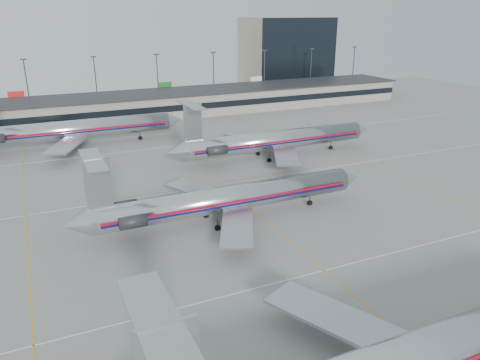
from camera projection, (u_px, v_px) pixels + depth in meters
ground at (385, 322)px, 43.58m from camera, size 260.00×260.00×0.00m
apron_markings at (324, 270)px, 52.13m from camera, size 160.00×0.15×0.02m
terminal at (140, 105)px, 126.29m from camera, size 162.00×17.00×6.25m
light_mast_row at (127, 79)px, 136.44m from camera, size 163.60×0.40×15.28m
distant_building at (286, 53)px, 172.94m from camera, size 30.00×20.00×25.00m
jet_foreground at (411, 359)px, 33.73m from camera, size 47.50×27.97×12.43m
jet_second_row at (224, 199)px, 63.21m from camera, size 43.06×25.35×11.27m
jet_third_row at (273, 140)px, 91.07m from camera, size 44.14×27.15×12.07m
jet_back_row at (68, 130)px, 97.78m from camera, size 47.75×29.37×13.06m
ramp_worker_near at (465, 357)px, 37.87m from camera, size 0.78×0.75×1.80m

